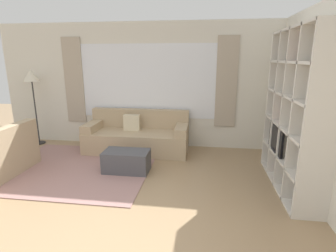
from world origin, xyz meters
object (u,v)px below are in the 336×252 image
(couch_main, at_px, (137,137))
(floor_lamp, at_px, (32,80))
(shelving_unit, at_px, (298,113))
(ottoman, at_px, (127,161))

(couch_main, height_order, floor_lamp, floor_lamp)
(shelving_unit, bearing_deg, couch_main, 155.29)
(shelving_unit, height_order, ottoman, shelving_unit)
(shelving_unit, bearing_deg, floor_lamp, 164.51)
(couch_main, bearing_deg, shelving_unit, -24.71)
(couch_main, bearing_deg, floor_lamp, 176.07)
(ottoman, bearing_deg, shelving_unit, -3.77)
(ottoman, distance_m, floor_lamp, 3.08)
(ottoman, height_order, floor_lamp, floor_lamp)
(shelving_unit, relative_size, couch_main, 1.10)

